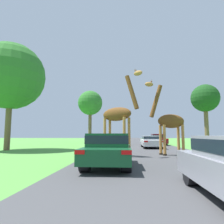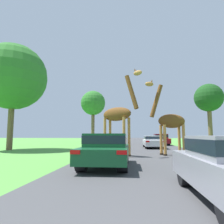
# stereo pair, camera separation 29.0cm
# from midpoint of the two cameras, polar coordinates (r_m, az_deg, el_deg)

# --- Properties ---
(road) EXTENTS (7.92, 120.00, 0.00)m
(road) POSITION_cam_midpoint_polar(r_m,az_deg,el_deg) (29.98, 6.71, -8.94)
(road) COLOR #424244
(road) RESTS_ON ground
(giraffe_near_road) EXTENTS (2.66, 1.98, 5.20)m
(giraffe_near_road) POSITION_cam_midpoint_polar(r_m,az_deg,el_deg) (12.34, 1.20, -1.03)
(giraffe_near_road) COLOR #B77F3D
(giraffe_near_road) RESTS_ON ground
(giraffe_companion) EXTENTS (2.69, 1.15, 4.86)m
(giraffe_companion) POSITION_cam_midpoint_polar(r_m,az_deg,el_deg) (13.46, 15.43, -2.68)
(giraffe_companion) COLOR #B77F3D
(giraffe_companion) RESTS_ON ground
(car_queue_right) EXTENTS (1.81, 4.80, 1.19)m
(car_queue_right) POSITION_cam_midpoint_polar(r_m,az_deg,el_deg) (20.45, 10.71, -8.20)
(car_queue_right) COLOR silver
(car_queue_right) RESTS_ON ground
(car_queue_left) EXTENTS (1.94, 4.13, 1.32)m
(car_queue_left) POSITION_cam_midpoint_polar(r_m,az_deg,el_deg) (26.61, 0.43, -7.76)
(car_queue_left) COLOR silver
(car_queue_left) RESTS_ON ground
(car_far_ahead) EXTENTS (1.72, 4.55, 1.39)m
(car_far_ahead) POSITION_cam_midpoint_polar(r_m,az_deg,el_deg) (26.38, 12.72, -7.56)
(car_far_ahead) COLOR maroon
(car_far_ahead) RESTS_ON ground
(car_verge_right) EXTENTS (1.78, 4.04, 1.33)m
(car_verge_right) POSITION_cam_midpoint_polar(r_m,az_deg,el_deg) (8.27, -2.02, -10.42)
(car_verge_right) COLOR #144C28
(car_verge_right) RESTS_ON ground
(car_rear_follower) EXTENTS (1.99, 4.04, 1.25)m
(car_rear_follower) POSITION_cam_midpoint_polar(r_m,az_deg,el_deg) (17.50, -1.80, -8.50)
(car_rear_follower) COLOR navy
(car_rear_follower) RESTS_ON ground
(tree_centre_back) EXTENTS (5.80, 5.80, 9.29)m
(tree_centre_back) POSITION_cam_midpoint_polar(r_m,az_deg,el_deg) (19.84, -27.31, 9.05)
(tree_centre_back) COLOR brown
(tree_centre_back) RESTS_ON ground
(tree_right_cluster) EXTENTS (3.84, 3.84, 8.31)m
(tree_right_cluster) POSITION_cam_midpoint_polar(r_m,az_deg,el_deg) (30.73, 24.81, 3.43)
(tree_right_cluster) COLOR brown
(tree_right_cluster) RESTS_ON ground
(tree_far_right) EXTENTS (4.03, 4.03, 8.56)m
(tree_far_right) POSITION_cam_midpoint_polar(r_m,az_deg,el_deg) (33.26, -6.50, 2.45)
(tree_far_right) COLOR brown
(tree_far_right) RESTS_ON ground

